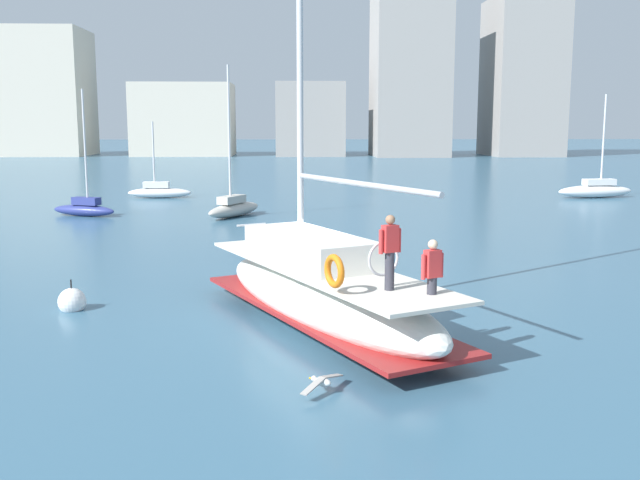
{
  "coord_description": "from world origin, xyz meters",
  "views": [
    {
      "loc": [
        -0.97,
        -19.27,
        4.91
      ],
      "look_at": [
        -0.25,
        0.04,
        1.8
      ],
      "focal_mm": 41.0,
      "sensor_mm": 36.0,
      "label": 1
    }
  ],
  "objects_px": {
    "moored_sloop_far": "(596,189)",
    "moored_cutter_left": "(234,207)",
    "mooring_buoy": "(72,302)",
    "moored_sloop_near": "(159,191)",
    "main_sailboat": "(322,288)",
    "moored_catamaran": "(84,207)",
    "seagull": "(322,381)"
  },
  "relations": [
    {
      "from": "moored_catamaran",
      "to": "mooring_buoy",
      "type": "xyz_separation_m",
      "value": [
        5.21,
        -19.89,
        -0.25
      ]
    },
    {
      "from": "main_sailboat",
      "to": "moored_cutter_left",
      "type": "height_order",
      "value": "main_sailboat"
    },
    {
      "from": "moored_cutter_left",
      "to": "seagull",
      "type": "xyz_separation_m",
      "value": [
        3.63,
        -25.65,
        -0.31
      ]
    },
    {
      "from": "moored_sloop_far",
      "to": "moored_cutter_left",
      "type": "relative_size",
      "value": 0.86
    },
    {
      "from": "main_sailboat",
      "to": "moored_sloop_near",
      "type": "relative_size",
      "value": 2.69
    },
    {
      "from": "moored_catamaran",
      "to": "seagull",
      "type": "height_order",
      "value": "moored_catamaran"
    },
    {
      "from": "moored_cutter_left",
      "to": "seagull",
      "type": "distance_m",
      "value": 25.91
    },
    {
      "from": "moored_sloop_near",
      "to": "moored_sloop_far",
      "type": "bearing_deg",
      "value": -1.83
    },
    {
      "from": "main_sailboat",
      "to": "moored_sloop_far",
      "type": "xyz_separation_m",
      "value": [
        19.33,
        30.03,
        -0.37
      ]
    },
    {
      "from": "moored_catamaran",
      "to": "moored_cutter_left",
      "type": "bearing_deg",
      "value": -3.74
    },
    {
      "from": "moored_sloop_near",
      "to": "main_sailboat",
      "type": "bearing_deg",
      "value": -72.94
    },
    {
      "from": "main_sailboat",
      "to": "seagull",
      "type": "bearing_deg",
      "value": -92.24
    },
    {
      "from": "seagull",
      "to": "mooring_buoy",
      "type": "height_order",
      "value": "mooring_buoy"
    },
    {
      "from": "seagull",
      "to": "moored_sloop_near",
      "type": "bearing_deg",
      "value": 104.7
    },
    {
      "from": "moored_sloop_far",
      "to": "mooring_buoy",
      "type": "relative_size",
      "value": 6.96
    },
    {
      "from": "moored_sloop_far",
      "to": "moored_catamaran",
      "type": "distance_m",
      "value": 32.23
    },
    {
      "from": "moored_sloop_near",
      "to": "seagull",
      "type": "xyz_separation_m",
      "value": [
        9.32,
        -35.54,
        -0.23
      ]
    },
    {
      "from": "main_sailboat",
      "to": "mooring_buoy",
      "type": "distance_m",
      "value": 6.81
    },
    {
      "from": "moored_sloop_far",
      "to": "mooring_buoy",
      "type": "distance_m",
      "value": 38.38
    },
    {
      "from": "moored_sloop_near",
      "to": "moored_cutter_left",
      "type": "relative_size",
      "value": 0.64
    },
    {
      "from": "moored_cutter_left",
      "to": "mooring_buoy",
      "type": "xyz_separation_m",
      "value": [
        -2.75,
        -19.37,
        -0.31
      ]
    },
    {
      "from": "moored_catamaran",
      "to": "moored_cutter_left",
      "type": "xyz_separation_m",
      "value": [
        7.96,
        -0.52,
        0.06
      ]
    },
    {
      "from": "moored_catamaran",
      "to": "moored_cutter_left",
      "type": "relative_size",
      "value": 0.85
    },
    {
      "from": "moored_sloop_near",
      "to": "moored_sloop_far",
      "type": "relative_size",
      "value": 0.74
    },
    {
      "from": "main_sailboat",
      "to": "moored_catamaran",
      "type": "bearing_deg",
      "value": 118.61
    },
    {
      "from": "main_sailboat",
      "to": "moored_catamaran",
      "type": "relative_size",
      "value": 2.02
    },
    {
      "from": "mooring_buoy",
      "to": "moored_sloop_near",
      "type": "bearing_deg",
      "value": 95.73
    },
    {
      "from": "moored_catamaran",
      "to": "seagull",
      "type": "xyz_separation_m",
      "value": [
        11.6,
        -26.17,
        -0.25
      ]
    },
    {
      "from": "moored_sloop_near",
      "to": "moored_cutter_left",
      "type": "bearing_deg",
      "value": -60.09
    },
    {
      "from": "moored_sloop_far",
      "to": "moored_cutter_left",
      "type": "xyz_separation_m",
      "value": [
        -23.14,
        -8.97,
        -0.01
      ]
    },
    {
      "from": "moored_sloop_far",
      "to": "moored_cutter_left",
      "type": "distance_m",
      "value": 24.81
    },
    {
      "from": "moored_sloop_near",
      "to": "moored_cutter_left",
      "type": "distance_m",
      "value": 11.41
    }
  ]
}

